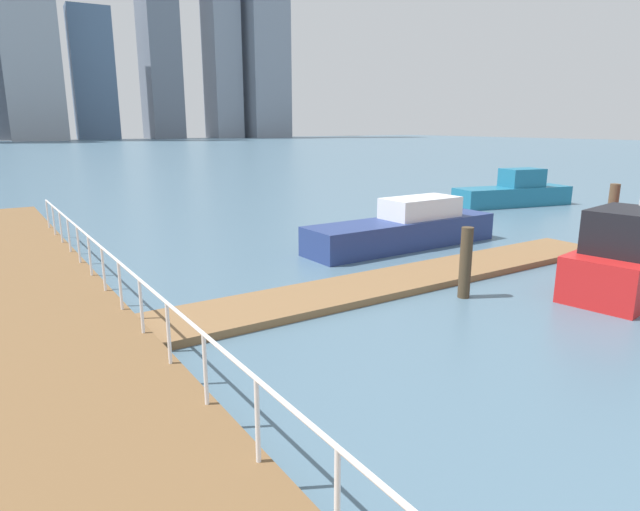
% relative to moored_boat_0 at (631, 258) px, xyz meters
% --- Properties ---
extents(ground_plane, '(300.00, 300.00, 0.00)m').
position_rel_moored_boat_0_xyz_m(ground_plane, '(-8.50, 12.03, -0.86)').
color(ground_plane, slate).
extents(floating_dock, '(15.45, 2.00, 0.18)m').
position_rel_moored_boat_0_xyz_m(floating_dock, '(-4.28, 3.73, -0.77)').
color(floating_dock, olive).
rests_on(floating_dock, ground_plane).
extents(boardwalk_railing, '(0.06, 27.03, 1.08)m').
position_rel_moored_boat_0_xyz_m(boardwalk_railing, '(-11.65, 2.12, 0.37)').
color(boardwalk_railing, white).
rests_on(boardwalk_railing, boardwalk).
extents(dock_piling_0, '(0.29, 0.29, 2.49)m').
position_rel_moored_boat_0_xyz_m(dock_piling_0, '(2.18, 1.81, 0.38)').
color(dock_piling_0, brown).
rests_on(dock_piling_0, ground_plane).
extents(dock_piling_2, '(0.30, 0.30, 1.78)m').
position_rel_moored_boat_0_xyz_m(dock_piling_2, '(-4.02, 1.94, 0.03)').
color(dock_piling_2, '#473826').
rests_on(dock_piling_2, ground_plane).
extents(moored_boat_0, '(5.36, 2.61, 9.10)m').
position_rel_moored_boat_0_xyz_m(moored_boat_0, '(0.00, 0.00, 0.00)').
color(moored_boat_0, red).
rests_on(moored_boat_0, ground_plane).
extents(moored_boat_1, '(7.52, 1.91, 1.69)m').
position_rel_moored_boat_0_xyz_m(moored_boat_1, '(-1.29, 7.13, -0.22)').
color(moored_boat_1, navy).
rests_on(moored_boat_1, ground_plane).
extents(moored_boat_2, '(6.69, 3.12, 1.94)m').
position_rel_moored_boat_0_xyz_m(moored_boat_2, '(10.26, 11.43, -0.18)').
color(moored_boat_2, '#1E6B8C').
rests_on(moored_boat_2, ground_plane).
extents(skyline_tower_3, '(11.91, 8.57, 36.12)m').
position_rel_moored_boat_0_xyz_m(skyline_tower_3, '(20.33, 163.59, 17.20)').
color(skyline_tower_3, slate).
rests_on(skyline_tower_3, ground_plane).
extents(skyline_tower_4, '(9.66, 13.62, 71.11)m').
position_rel_moored_boat_0_xyz_m(skyline_tower_4, '(39.71, 163.42, 34.69)').
color(skyline_tower_4, slate).
rests_on(skyline_tower_4, ground_plane).
extents(skyline_tower_6, '(12.85, 12.67, 73.03)m').
position_rel_moored_boat_0_xyz_m(skyline_tower_6, '(70.74, 155.10, 35.65)').
color(skyline_tower_6, gray).
rests_on(skyline_tower_6, ground_plane).
extents(skyline_tower_7, '(6.41, 11.11, 43.03)m').
position_rel_moored_boat_0_xyz_m(skyline_tower_7, '(85.74, 174.30, 20.65)').
color(skyline_tower_7, gray).
rests_on(skyline_tower_7, ground_plane).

